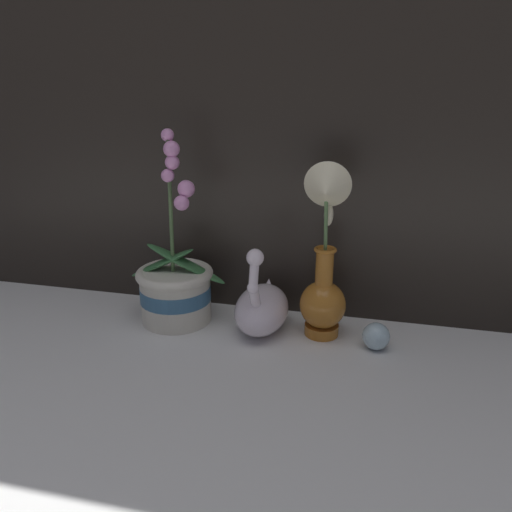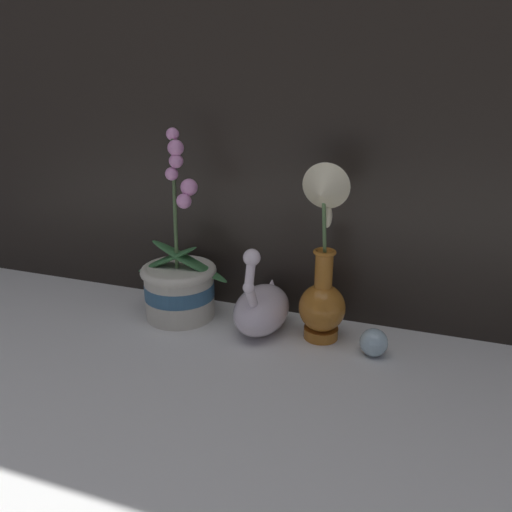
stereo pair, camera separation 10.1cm
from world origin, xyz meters
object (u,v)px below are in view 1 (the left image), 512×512
at_px(swan_figurine, 260,306).
at_px(glass_sphere, 376,336).
at_px(orchid_potted_plant, 176,286).
at_px(blue_vase, 324,275).

distance_m(swan_figurine, glass_sphere, 0.24).
height_order(orchid_potted_plant, swan_figurine, orchid_potted_plant).
relative_size(blue_vase, glass_sphere, 6.73).
bearing_deg(blue_vase, orchid_potted_plant, 179.08).
distance_m(orchid_potted_plant, blue_vase, 0.32).
bearing_deg(glass_sphere, swan_figurine, 173.42).
relative_size(orchid_potted_plant, glass_sphere, 7.63).
xyz_separation_m(blue_vase, glass_sphere, (0.11, -0.02, -0.11)).
relative_size(orchid_potted_plant, swan_figurine, 2.05).
xyz_separation_m(orchid_potted_plant, swan_figurine, (0.19, -0.00, -0.03)).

